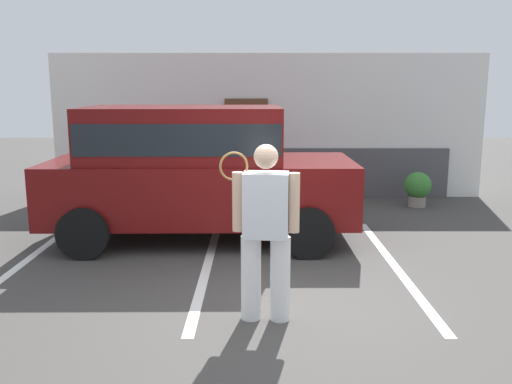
{
  "coord_description": "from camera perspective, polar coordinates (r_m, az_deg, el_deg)",
  "views": [
    {
      "loc": [
        -0.26,
        -5.51,
        2.34
      ],
      "look_at": [
        -0.29,
        1.2,
        1.05
      ],
      "focal_mm": 38.41,
      "sensor_mm": 36.0,
      "label": 1
    }
  ],
  "objects": [
    {
      "name": "house_frontage",
      "position": [
        11.76,
        1.46,
        6.41
      ],
      "size": [
        9.11,
        0.4,
        3.03
      ],
      "color": "white",
      "rests_on": "ground_plane"
    },
    {
      "name": "tennis_player_man",
      "position": [
        5.46,
        1.16,
        -3.99
      ],
      "size": [
        0.8,
        0.32,
        1.8
      ],
      "rotation": [
        0.0,
        0.0,
        3.05
      ],
      "color": "white",
      "rests_on": "ground_plane"
    },
    {
      "name": "parking_stripe_0",
      "position": [
        8.03,
        -23.07,
        -6.93
      ],
      "size": [
        0.12,
        4.4,
        0.01
      ],
      "primitive_type": "cube",
      "color": "silver",
      "rests_on": "ground_plane"
    },
    {
      "name": "parking_stripe_1",
      "position": [
        7.42,
        -4.89,
        -7.52
      ],
      "size": [
        0.12,
        4.4,
        0.01
      ],
      "primitive_type": "cube",
      "color": "silver",
      "rests_on": "ground_plane"
    },
    {
      "name": "parked_suv",
      "position": [
        8.4,
        -6.25,
        2.65
      ],
      "size": [
        4.62,
        2.2,
        2.05
      ],
      "rotation": [
        0.0,
        0.0,
        0.01
      ],
      "color": "#590C0C",
      "rests_on": "ground_plane"
    },
    {
      "name": "parking_stripe_2",
      "position": [
        7.62,
        14.33,
        -7.34
      ],
      "size": [
        0.12,
        4.4,
        0.01
      ],
      "primitive_type": "cube",
      "color": "silver",
      "rests_on": "ground_plane"
    },
    {
      "name": "ground_plane",
      "position": [
        5.99,
        2.77,
        -12.13
      ],
      "size": [
        40.0,
        40.0,
        0.0
      ],
      "primitive_type": "plane",
      "color": "#423F3D"
    },
    {
      "name": "potted_plant_by_porch",
      "position": [
        11.28,
        16.67,
        0.45
      ],
      "size": [
        0.52,
        0.52,
        0.69
      ],
      "color": "gray",
      "rests_on": "ground_plane"
    }
  ]
}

